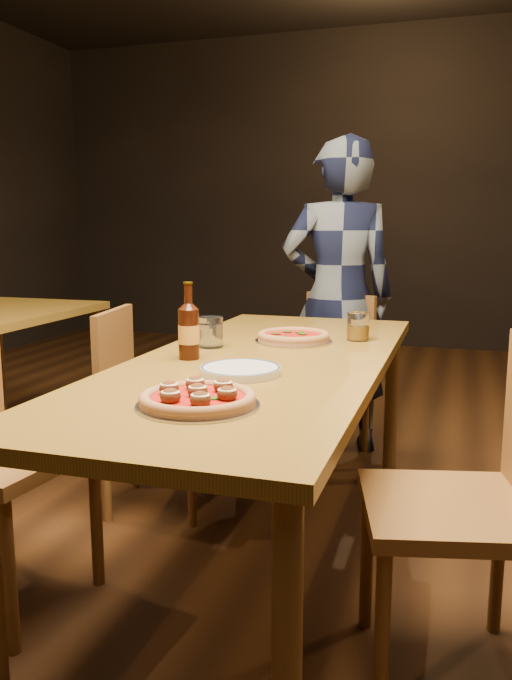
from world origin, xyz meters
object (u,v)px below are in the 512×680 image
(beer_bottle, at_px, (189,332))
(table_main, at_px, (260,380))
(chair_main_sw, at_px, (160,406))
(pizza_margherita, at_px, (294,337))
(plate_stack, at_px, (240,371))
(water_glass, at_px, (211,332))
(chair_main_e, at_px, (450,506))
(chair_end, at_px, (321,373))
(amber_glass, at_px, (358,327))
(pizza_meatball, at_px, (198,398))
(chair_main_nw, at_px, (0,453))
(diner, at_px, (338,298))

(beer_bottle, bearing_deg, table_main, 19.10)
(chair_main_sw, distance_m, pizza_margherita, 0.67)
(pizza_margherita, bearing_deg, plate_stack, -91.42)
(water_glass, bearing_deg, chair_main_e, -30.48)
(chair_end, bearing_deg, beer_bottle, -79.00)
(chair_main_e, bearing_deg, plate_stack, -114.52)
(chair_main_e, height_order, amber_glass, chair_main_e)
(pizza_meatball, bearing_deg, chair_main_nw, 166.77)
(table_main, height_order, pizza_margherita, pizza_margherita)
(water_glass, height_order, amber_glass, water_glass)
(table_main, relative_size, beer_bottle, 8.11)
(chair_end, xyz_separation_m, pizza_meatball, (0.07, -1.81, 0.34))
(chair_main_sw, bearing_deg, water_glass, -135.53)
(table_main, xyz_separation_m, water_glass, (-0.23, 0.14, 0.13))
(chair_end, bearing_deg, chair_main_e, -48.17)
(chair_end, height_order, pizza_margherita, chair_end)
(pizza_meatball, bearing_deg, beer_bottle, 115.10)
(chair_main_nw, height_order, chair_end, chair_main_nw)
(chair_main_sw, distance_m, diner, 1.18)
(water_glass, height_order, diner, diner)
(chair_end, height_order, beer_bottle, beer_bottle)
(beer_bottle, height_order, amber_glass, beer_bottle)
(table_main, distance_m, amber_glass, 0.52)
(chair_main_e, relative_size, diner, 0.58)
(diner, bearing_deg, chair_main_sw, 41.24)
(chair_main_sw, xyz_separation_m, chair_main_e, (1.18, -0.74, 0.03))
(chair_main_nw, xyz_separation_m, amber_glass, (0.96, 0.87, 0.31))
(pizza_meatball, bearing_deg, water_glass, 108.87)
(chair_main_nw, relative_size, pizza_meatball, 3.25)
(chair_end, height_order, water_glass, chair_end)
(amber_glass, bearing_deg, chair_main_sw, -175.72)
(chair_main_e, relative_size, pizza_meatball, 3.10)
(chair_main_e, height_order, plate_stack, chair_main_e)
(chair_main_e, xyz_separation_m, pizza_meatball, (-0.60, -0.24, 0.30))
(plate_stack, bearing_deg, pizza_margherita, 88.58)
(pizza_margherita, distance_m, beer_bottle, 0.49)
(pizza_margherita, bearing_deg, chair_main_e, -49.59)
(water_glass, bearing_deg, chair_main_nw, -129.92)
(chair_main_e, bearing_deg, pizza_meatball, -81.80)
(chair_main_sw, xyz_separation_m, plate_stack, (0.57, -0.62, 0.32))
(chair_main_e, height_order, beer_bottle, beer_bottle)
(chair_main_sw, height_order, pizza_margherita, chair_main_sw)
(chair_main_sw, relative_size, water_glass, 8.02)
(pizza_meatball, relative_size, plate_stack, 1.29)
(pizza_margherita, height_order, plate_stack, pizza_margherita)
(chair_main_nw, xyz_separation_m, chair_end, (0.66, 1.64, -0.06))
(diner, bearing_deg, beer_bottle, 62.40)
(pizza_meatball, distance_m, plate_stack, 0.36)
(chair_main_sw, height_order, plate_stack, chair_main_sw)
(chair_end, distance_m, water_glass, 1.15)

